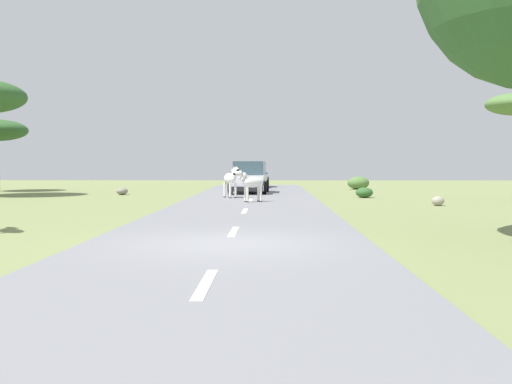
# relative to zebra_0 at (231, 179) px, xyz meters

# --- Properties ---
(ground_plane) EXTENTS (90.00, 90.00, 0.00)m
(ground_plane) POSITION_rel_zebra_0_xyz_m (1.11, -15.50, -0.95)
(ground_plane) COLOR olive
(road) EXTENTS (6.00, 64.00, 0.05)m
(road) POSITION_rel_zebra_0_xyz_m (1.00, -15.50, -0.93)
(road) COLOR slate
(road) RESTS_ON ground_plane
(lane_markings) EXTENTS (0.16, 56.00, 0.01)m
(lane_markings) POSITION_rel_zebra_0_xyz_m (1.00, -16.50, -0.90)
(lane_markings) COLOR silver
(lane_markings) RESTS_ON road
(zebra_0) EXTENTS (0.95, 1.49, 1.51)m
(zebra_0) POSITION_rel_zebra_0_xyz_m (0.00, 0.00, 0.00)
(zebra_0) COLOR silver
(zebra_0) RESTS_ON road
(zebra_1) EXTENTS (1.35, 0.85, 1.37)m
(zebra_1) POSITION_rel_zebra_0_xyz_m (1.07, -2.92, -0.08)
(zebra_1) COLOR silver
(zebra_1) RESTS_ON road
(car_0) EXTENTS (2.17, 4.41, 1.74)m
(car_0) POSITION_rel_zebra_0_xyz_m (0.71, 4.69, -0.10)
(car_0) COLOR silver
(car_0) RESTS_ON road
(car_1) EXTENTS (2.21, 4.43, 1.74)m
(car_1) POSITION_rel_zebra_0_xyz_m (0.66, 12.13, -0.10)
(car_1) COLOR #1E479E
(car_1) RESTS_ON road
(bush_0) EXTENTS (1.39, 1.25, 0.83)m
(bush_0) POSITION_rel_zebra_0_xyz_m (7.52, 10.10, -0.53)
(bush_0) COLOR #4C7038
(bush_0) RESTS_ON ground_plane
(bush_1) EXTENTS (0.84, 0.76, 0.50)m
(bush_1) POSITION_rel_zebra_0_xyz_m (6.46, 1.12, -0.70)
(bush_1) COLOR #2D5628
(bush_1) RESTS_ON ground_plane
(rock_1) EXTENTS (0.60, 0.65, 0.39)m
(rock_1) POSITION_rel_zebra_0_xyz_m (-6.03, 3.37, -0.76)
(rock_1) COLOR gray
(rock_1) RESTS_ON ground_plane
(rock_2) EXTENTS (0.49, 0.41, 0.38)m
(rock_2) POSITION_rel_zebra_0_xyz_m (8.51, -4.20, -0.76)
(rock_2) COLOR gray
(rock_2) RESTS_ON ground_plane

